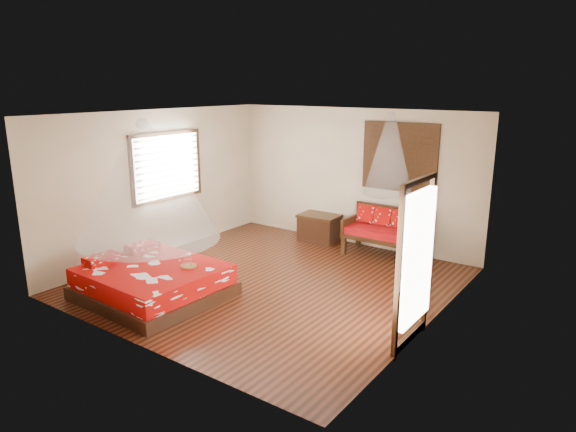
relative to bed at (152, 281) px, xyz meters
name	(u,v)px	position (x,y,z in m)	size (l,w,h in m)	color
room	(271,201)	(1.14, 1.60, 1.15)	(5.54, 5.54, 2.84)	black
bed	(152,281)	(0.00, 0.00, 0.00)	(2.11, 1.92, 0.64)	black
daybed	(388,230)	(2.16, 3.97, 0.27)	(1.64, 0.73, 0.94)	black
storage_chest	(319,228)	(0.55, 4.05, 0.04)	(0.86, 0.65, 0.57)	black
shutter_panel	(399,157)	(2.16, 4.32, 1.65)	(1.52, 0.06, 1.32)	black
window_left	(167,166)	(-1.57, 1.80, 1.45)	(0.10, 1.74, 1.34)	black
glazed_door	(414,263)	(3.86, 1.00, 0.82)	(0.08, 1.02, 2.16)	black
wine_tray	(188,264)	(0.49, 0.32, 0.30)	(0.25, 0.25, 0.20)	brown
mosquito_net_main	(146,181)	(0.02, 0.00, 1.60)	(2.14, 2.14, 1.80)	silver
mosquito_net_daybed	(389,154)	(2.16, 3.85, 1.75)	(0.92, 0.92, 1.50)	silver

